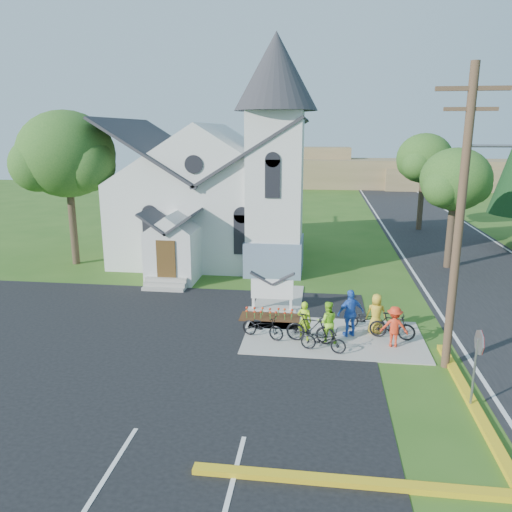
# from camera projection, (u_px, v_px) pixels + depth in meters

# --- Properties ---
(ground) EXTENTS (120.00, 120.00, 0.00)m
(ground) POSITION_uv_depth(u_px,v_px,m) (295.00, 341.00, 19.43)
(ground) COLOR #2E5618
(ground) RESTS_ON ground
(parking_lot) EXTENTS (20.00, 16.00, 0.02)m
(parking_lot) POSITION_uv_depth(u_px,v_px,m) (102.00, 353.00, 18.37)
(parking_lot) COLOR black
(parking_lot) RESTS_ON ground
(road) EXTENTS (8.00, 90.00, 0.02)m
(road) POSITION_uv_depth(u_px,v_px,m) (460.00, 256.00, 32.61)
(road) COLOR black
(road) RESTS_ON ground
(sidewalk) EXTENTS (7.00, 4.00, 0.05)m
(sidewalk) POSITION_uv_depth(u_px,v_px,m) (333.00, 337.00, 19.71)
(sidewalk) COLOR #A5A095
(sidewalk) RESTS_ON ground
(church) EXTENTS (12.35, 12.00, 13.00)m
(church) POSITION_uv_depth(u_px,v_px,m) (218.00, 176.00, 30.83)
(church) COLOR white
(church) RESTS_ON ground
(church_sign) EXTENTS (2.20, 0.40, 1.70)m
(church_sign) POSITION_uv_depth(u_px,v_px,m) (272.00, 289.00, 22.40)
(church_sign) COLOR #A5A095
(church_sign) RESTS_ON ground
(flower_bed) EXTENTS (2.60, 1.10, 0.07)m
(flower_bed) POSITION_uv_depth(u_px,v_px,m) (270.00, 317.00, 21.78)
(flower_bed) COLOR #3D2310
(flower_bed) RESTS_ON ground
(utility_pole) EXTENTS (3.45, 0.28, 10.00)m
(utility_pole) POSITION_uv_depth(u_px,v_px,m) (462.00, 213.00, 16.00)
(utility_pole) COLOR #4C3726
(utility_pole) RESTS_ON ground
(stop_sign) EXTENTS (0.11, 0.76, 2.48)m
(stop_sign) POSITION_uv_depth(u_px,v_px,m) (478.00, 353.00, 14.28)
(stop_sign) COLOR gray
(stop_sign) RESTS_ON ground
(tree_lot_corner) EXTENTS (5.60, 5.60, 9.15)m
(tree_lot_corner) POSITION_uv_depth(u_px,v_px,m) (67.00, 155.00, 29.17)
(tree_lot_corner) COLOR #37251E
(tree_lot_corner) RESTS_ON ground
(tree_road_near) EXTENTS (4.00, 4.00, 7.05)m
(tree_road_near) POSITION_uv_depth(u_px,v_px,m) (455.00, 180.00, 28.64)
(tree_road_near) COLOR #37251E
(tree_road_near) RESTS_ON ground
(tree_road_mid) EXTENTS (4.40, 4.40, 7.80)m
(tree_road_mid) POSITION_uv_depth(u_px,v_px,m) (424.00, 159.00, 39.98)
(tree_road_mid) COLOR #37251E
(tree_road_mid) RESTS_ON ground
(distant_hills) EXTENTS (61.00, 10.00, 5.60)m
(distant_hills) POSITION_uv_depth(u_px,v_px,m) (339.00, 172.00, 72.66)
(distant_hills) COLOR brown
(distant_hills) RESTS_ON ground
(cyclist_0) EXTENTS (0.65, 0.51, 1.55)m
(cyclist_0) POSITION_uv_depth(u_px,v_px,m) (304.00, 321.00, 19.27)
(cyclist_0) COLOR #A6DD1A
(cyclist_0) RESTS_ON sidewalk
(bike_0) EXTENTS (1.91, 1.24, 0.95)m
(bike_0) POSITION_uv_depth(u_px,v_px,m) (263.00, 326.00, 19.50)
(bike_0) COLOR black
(bike_0) RESTS_ON sidewalk
(cyclist_1) EXTENTS (0.89, 0.74, 1.65)m
(cyclist_1) POSITION_uv_depth(u_px,v_px,m) (327.00, 322.00, 18.99)
(cyclist_1) COLOR #99E62B
(cyclist_1) RESTS_ON sidewalk
(bike_1) EXTENTS (1.96, 0.90, 1.14)m
(bike_1) POSITION_uv_depth(u_px,v_px,m) (310.00, 329.00, 19.04)
(bike_1) COLOR black
(bike_1) RESTS_ON sidewalk
(cyclist_2) EXTENTS (1.21, 0.89, 1.91)m
(cyclist_2) POSITION_uv_depth(u_px,v_px,m) (351.00, 313.00, 19.57)
(cyclist_2) COLOR blue
(cyclist_2) RESTS_ON sidewalk
(bike_2) EXTENTS (1.79, 0.97, 0.89)m
(bike_2) POSITION_uv_depth(u_px,v_px,m) (323.00, 340.00, 18.30)
(bike_2) COLOR black
(bike_2) RESTS_ON sidewalk
(cyclist_3) EXTENTS (1.07, 0.69, 1.57)m
(cyclist_3) POSITION_uv_depth(u_px,v_px,m) (394.00, 327.00, 18.66)
(cyclist_3) COLOR red
(cyclist_3) RESTS_ON sidewalk
(bike_3) EXTENTS (1.82, 0.86, 1.06)m
(bike_3) POSITION_uv_depth(u_px,v_px,m) (392.00, 326.00, 19.38)
(bike_3) COLOR black
(bike_3) RESTS_ON sidewalk
(cyclist_4) EXTENTS (0.81, 0.54, 1.64)m
(cyclist_4) POSITION_uv_depth(u_px,v_px,m) (376.00, 314.00, 19.88)
(cyclist_4) COLOR gold
(cyclist_4) RESTS_ON sidewalk
(bike_4) EXTENTS (1.75, 1.05, 0.87)m
(bike_4) POSITION_uv_depth(u_px,v_px,m) (365.00, 319.00, 20.35)
(bike_4) COLOR black
(bike_4) RESTS_ON sidewalk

